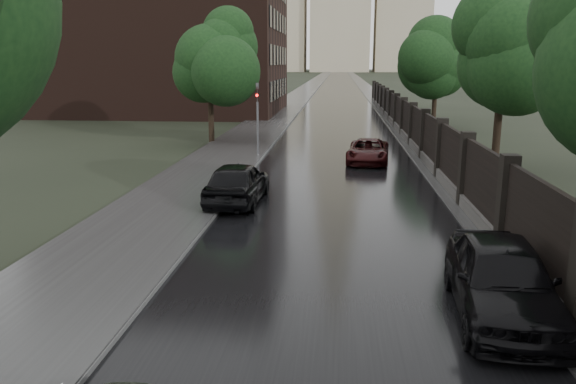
{
  "coord_description": "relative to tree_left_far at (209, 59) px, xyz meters",
  "views": [
    {
      "loc": [
        0.04,
        -5.1,
        5.08
      ],
      "look_at": [
        -1.34,
        10.27,
        1.5
      ],
      "focal_mm": 35.0,
      "sensor_mm": 36.0,
      "label": 1
    }
  ],
  "objects": [
    {
      "name": "tree_right_c",
      "position": [
        15.5,
        10.0,
        -0.29
      ],
      "size": [
        4.08,
        4.08,
        7.01
      ],
      "color": "black",
      "rests_on": "ground"
    },
    {
      "name": "sidewalk_left",
      "position": [
        2.0,
        160.0,
        -5.16
      ],
      "size": [
        4.0,
        420.0,
        0.16
      ],
      "primitive_type": "cube",
      "color": "#2D2D2D",
      "rests_on": "ground"
    },
    {
      "name": "traffic_light",
      "position": [
        3.7,
        -5.01,
        -2.84
      ],
      "size": [
        0.16,
        0.32,
        4.0
      ],
      "color": "#59595E",
      "rests_on": "ground"
    },
    {
      "name": "brick_building",
      "position": [
        -10.0,
        22.0,
        4.76
      ],
      "size": [
        24.0,
        18.0,
        20.0
      ],
      "primitive_type": "cube",
      "color": "black",
      "rests_on": "ground"
    },
    {
      "name": "tree_left_far",
      "position": [
        0.0,
        0.0,
        0.0
      ],
      "size": [
        4.25,
        4.25,
        7.39
      ],
      "color": "black",
      "rests_on": "ground"
    },
    {
      "name": "car_right_near",
      "position": [
        11.4,
        -24.12,
        -4.43
      ],
      "size": [
        2.23,
        4.88,
        1.62
      ],
      "primitive_type": "imported",
      "rotation": [
        0.0,
        0.0,
        -0.07
      ],
      "color": "black",
      "rests_on": "ground"
    },
    {
      "name": "tree_right_b",
      "position": [
        15.5,
        -8.0,
        -0.29
      ],
      "size": [
        4.08,
        4.08,
        7.01
      ],
      "color": "black",
      "rests_on": "ground"
    },
    {
      "name": "verge_right",
      "position": [
        13.5,
        160.0,
        -5.2
      ],
      "size": [
        3.0,
        420.0,
        0.08
      ],
      "primitive_type": "cube",
      "color": "#2D2D2D",
      "rests_on": "ground"
    },
    {
      "name": "fence_right",
      "position": [
        12.6,
        2.01,
        -4.23
      ],
      "size": [
        0.45,
        75.72,
        2.7
      ],
      "color": "#383533",
      "rests_on": "ground"
    },
    {
      "name": "hatchback_left",
      "position": [
        4.4,
        -15.24,
        -4.46
      ],
      "size": [
        2.02,
        4.65,
        1.56
      ],
      "primitive_type": "imported",
      "rotation": [
        0.0,
        0.0,
        3.1
      ],
      "color": "black",
      "rests_on": "ground"
    },
    {
      "name": "road",
      "position": [
        8.0,
        160.0,
        -5.23
      ],
      "size": [
        8.0,
        420.0,
        0.02
      ],
      "primitive_type": "cube",
      "color": "black",
      "rests_on": "ground"
    },
    {
      "name": "car_right_far",
      "position": [
        9.6,
        -6.27,
        -4.63
      ],
      "size": [
        2.46,
        4.59,
        1.23
      ],
      "primitive_type": "imported",
      "rotation": [
        0.0,
        0.0,
        -0.1
      ],
      "color": "black",
      "rests_on": "ground"
    }
  ]
}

